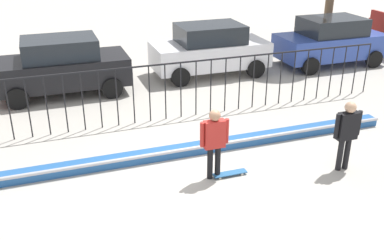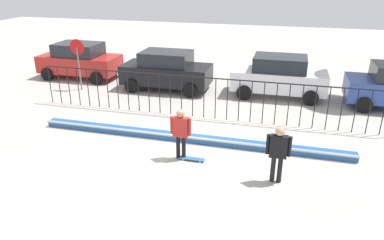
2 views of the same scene
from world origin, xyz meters
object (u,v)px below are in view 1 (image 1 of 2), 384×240
skateboarder (214,138)px  skateboard (230,173)px  parked_car_black (62,66)px  parked_car_white (210,49)px  camera_operator (347,130)px  parked_car_blue (330,41)px

skateboarder → skateboard: size_ratio=2.06×
parked_car_black → parked_car_white: (5.38, 0.36, 0.00)m
camera_operator → parked_car_blue: 8.72m
skateboard → parked_car_blue: size_ratio=0.19×
skateboarder → camera_operator: (2.97, -0.63, 0.02)m
parked_car_white → parked_car_blue: bearing=-2.5°
camera_operator → parked_car_white: bearing=-53.8°
skateboarder → skateboard: bearing=20.5°
skateboard → camera_operator: bearing=-15.6°
skateboarder → parked_car_blue: (7.68, 6.71, -0.02)m
skateboarder → parked_car_white: 7.56m
parked_car_black → parked_car_blue: 10.42m
skateboard → parked_car_black: (-3.12, 6.77, 0.91)m
camera_operator → parked_car_black: 9.30m
camera_operator → parked_car_black: size_ratio=0.39×
parked_car_white → parked_car_blue: 5.05m
parked_car_blue → skateboarder: bearing=-135.2°
skateboard → parked_car_black: size_ratio=0.19×
camera_operator → parked_car_blue: bearing=-88.9°
skateboarder → camera_operator: size_ratio=0.98×
skateboard → parked_car_white: size_ratio=0.19×
skateboarder → parked_car_black: 7.26m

